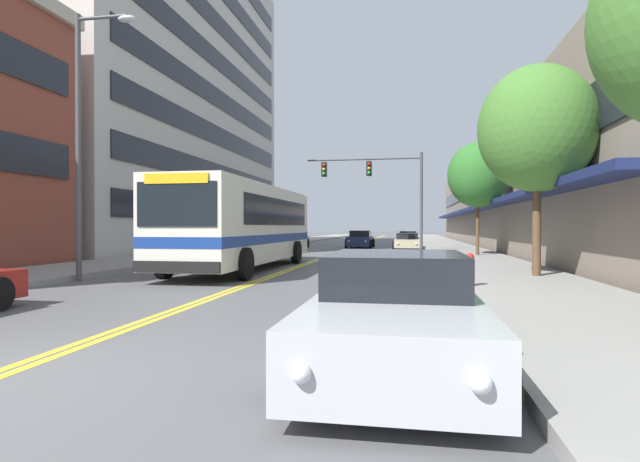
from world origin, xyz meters
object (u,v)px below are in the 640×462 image
car_navy_moving_lead (360,240)px  car_beige_parked_right_mid (407,242)px  street_tree_right_far (478,175)px  car_silver_parked_right_foreground (396,312)px  car_black_parked_left_mid (269,243)px  street_lamp_left_near (86,124)px  traffic_signal_mast (380,181)px  car_white_parked_left_far (291,240)px  city_bus (246,223)px  fire_hydrant (470,269)px  street_tree_right_mid (537,129)px  car_dark_grey_parked_right_far (408,238)px

car_navy_moving_lead → car_beige_parked_right_mid: bearing=-35.3°
street_tree_right_far → car_silver_parked_right_foreground: bearing=-99.9°
car_black_parked_left_mid → car_navy_moving_lead: size_ratio=1.02×
street_lamp_left_near → traffic_signal_mast: bearing=66.9°
car_white_parked_left_far → street_lamp_left_near: size_ratio=0.61×
car_white_parked_left_far → street_tree_right_far: street_tree_right_far is taller
car_silver_parked_right_foreground → street_tree_right_far: 21.51m
city_bus → fire_hydrant: size_ratio=14.20×
car_white_parked_left_far → street_lamp_left_near: bearing=-91.7°
car_black_parked_left_mid → car_navy_moving_lead: (5.03, 7.93, 0.00)m
street_tree_right_mid → fire_hydrant: size_ratio=7.75×
car_white_parked_left_far → car_silver_parked_right_foreground: (8.66, -30.65, -0.02)m
traffic_signal_mast → fire_hydrant: traffic_signal_mast is taller
street_tree_right_mid → car_black_parked_left_mid: bearing=130.2°
car_black_parked_left_mid → car_dark_grey_parked_right_far: size_ratio=1.03×
car_black_parked_left_mid → car_silver_parked_right_foreground: 26.00m
car_silver_parked_right_foreground → street_tree_right_far: (3.64, 20.87, 3.70)m
car_beige_parked_right_mid → car_navy_moving_lead: car_navy_moving_lead is taller
car_beige_parked_right_mid → street_lamp_left_near: size_ratio=0.56×
car_black_parked_left_mid → street_lamp_left_near: (-0.76, -17.14, 4.08)m
car_white_parked_left_far → street_tree_right_mid: (12.55, -20.92, 3.91)m
car_dark_grey_parked_right_far → car_navy_moving_lead: bearing=-115.3°
car_navy_moving_lead → traffic_signal_mast: 8.21m
car_silver_parked_right_foreground → street_lamp_left_near: bearing=141.7°
car_beige_parked_right_mid → car_navy_moving_lead: bearing=144.7°
traffic_signal_mast → street_tree_right_mid: size_ratio=1.16×
car_silver_parked_right_foreground → fire_hydrant: size_ratio=5.98×
car_dark_grey_parked_right_far → street_lamp_left_near: (-9.40, -32.72, 4.13)m
street_lamp_left_near → car_dark_grey_parked_right_far: bearing=74.0°
car_silver_parked_right_foreground → street_lamp_left_near: size_ratio=0.61×
traffic_signal_mast → street_tree_right_mid: (5.55, -15.75, 0.04)m
traffic_signal_mast → street_tree_right_far: (5.30, -4.61, -0.19)m
car_black_parked_left_mid → street_tree_right_far: street_tree_right_far is taller
car_white_parked_left_far → fire_hydrant: bearing=-66.7°
street_tree_right_mid → street_tree_right_far: street_tree_right_mid is taller
fire_hydrant → car_beige_parked_right_mid: bearing=94.0°
car_silver_parked_right_foreground → car_navy_moving_lead: size_ratio=1.03×
car_silver_parked_right_foreground → street_tree_right_far: size_ratio=0.83×
car_white_parked_left_far → car_beige_parked_right_mid: car_white_parked_left_far is taller
city_bus → street_tree_right_far: size_ratio=1.97×
car_silver_parked_right_foreground → street_tree_right_mid: size_ratio=0.77×
car_silver_parked_right_foreground → traffic_signal_mast: traffic_signal_mast is taller
car_black_parked_left_mid → car_silver_parked_right_foreground: bearing=-70.7°
city_bus → car_black_parked_left_mid: city_bus is taller
car_dark_grey_parked_right_far → fire_hydrant: size_ratio=5.72×
car_black_parked_left_mid → traffic_signal_mast: bearing=7.8°
city_bus → car_navy_moving_lead: bearing=82.9°
car_beige_parked_right_mid → fire_hydrant: (1.63, -23.16, 0.01)m
car_white_parked_left_far → car_silver_parked_right_foreground: car_white_parked_left_far is taller
car_dark_grey_parked_right_far → car_navy_moving_lead: 8.46m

